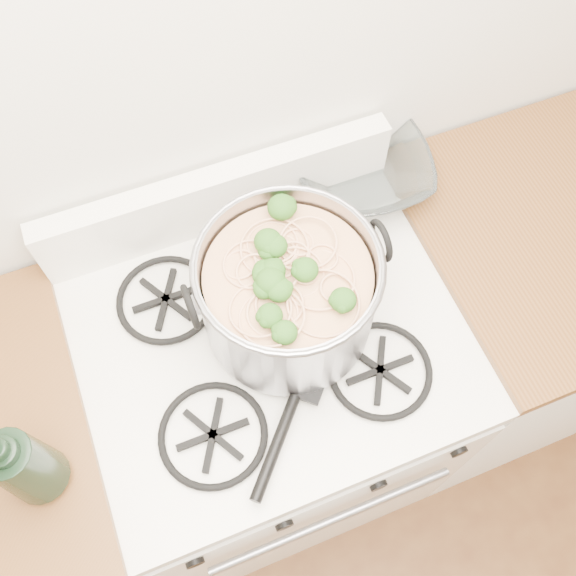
{
  "coord_description": "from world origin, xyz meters",
  "views": [
    {
      "loc": [
        -0.15,
        0.78,
        2.08
      ],
      "look_at": [
        0.04,
        1.28,
        1.05
      ],
      "focal_mm": 40.0,
      "sensor_mm": 36.0,
      "label": 1
    }
  ],
  "objects_px": {
    "stock_pot": "(288,294)",
    "glass_bowl": "(360,174)",
    "bottle": "(18,462)",
    "spatula": "(305,370)",
    "gas_range": "(275,407)"
  },
  "relations": [
    {
      "from": "stock_pot",
      "to": "glass_bowl",
      "type": "distance_m",
      "value": 0.39
    },
    {
      "from": "stock_pot",
      "to": "bottle",
      "type": "bearing_deg",
      "value": -165.86
    },
    {
      "from": "glass_bowl",
      "to": "spatula",
      "type": "bearing_deg",
      "value": -127.3
    },
    {
      "from": "spatula",
      "to": "bottle",
      "type": "relative_size",
      "value": 1.19
    },
    {
      "from": "stock_pot",
      "to": "spatula",
      "type": "relative_size",
      "value": 1.18
    },
    {
      "from": "spatula",
      "to": "bottle",
      "type": "xyz_separation_m",
      "value": [
        -0.5,
        -0.01,
        0.12
      ]
    },
    {
      "from": "stock_pot",
      "to": "spatula",
      "type": "distance_m",
      "value": 0.15
    },
    {
      "from": "glass_bowl",
      "to": "stock_pot",
      "type": "bearing_deg",
      "value": -136.66
    },
    {
      "from": "gas_range",
      "to": "stock_pot",
      "type": "relative_size",
      "value": 2.52
    },
    {
      "from": "stock_pot",
      "to": "bottle",
      "type": "height_order",
      "value": "bottle"
    },
    {
      "from": "stock_pot",
      "to": "glass_bowl",
      "type": "xyz_separation_m",
      "value": [
        0.28,
        0.26,
        -0.09
      ]
    },
    {
      "from": "stock_pot",
      "to": "spatula",
      "type": "height_order",
      "value": "stock_pot"
    },
    {
      "from": "glass_bowl",
      "to": "bottle",
      "type": "distance_m",
      "value": 0.89
    },
    {
      "from": "gas_range",
      "to": "stock_pot",
      "type": "height_order",
      "value": "stock_pot"
    },
    {
      "from": "gas_range",
      "to": "glass_bowl",
      "type": "relative_size",
      "value": 7.78
    }
  ]
}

